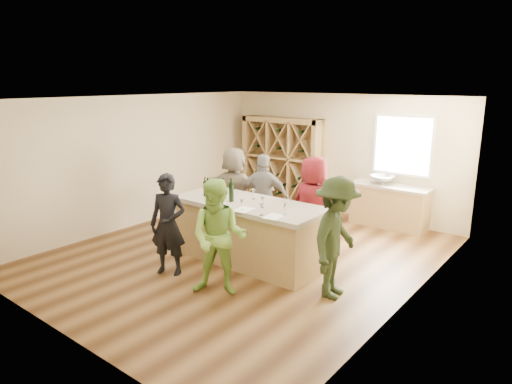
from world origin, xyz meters
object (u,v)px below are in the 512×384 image
Objects in this scene: wine_bottle_c at (224,190)px; person_far_mid at (264,199)px; sink at (382,180)px; person_far_right at (313,207)px; wine_bottle_a at (205,189)px; tasting_counter_base at (249,234)px; person_near_right at (219,238)px; person_near_left at (168,225)px; wine_bottle_b at (208,190)px; wine_rack at (282,162)px; person_far_left at (235,190)px; wine_bottle_e at (231,192)px; person_server at (336,238)px.

wine_bottle_c is 0.17× the size of person_far_mid.
sink is 2.48m from person_far_right.
tasting_counter_base is at bearing 10.47° from wine_bottle_a.
person_near_right is (0.93, -1.13, -0.35)m from wine_bottle_c.
tasting_counter_base is 1.56× the size of person_near_left.
wine_bottle_b is 1.54m from person_near_right.
person_far_mid is (0.45, 1.14, -0.35)m from wine_bottle_a.
wine_rack is 1.23× the size of person_far_left.
person_far_right is at bearing 40.09° from wine_bottle_b.
wine_bottle_e is (1.52, -3.64, 0.15)m from wine_rack.
tasting_counter_base is at bearing 53.26° from person_far_right.
person_server is at bearing -2.73° from person_near_left.
wine_rack reaches higher than wine_bottle_c.
tasting_counter_base is at bearing 128.92° from person_far_left.
wine_bottle_a is 1.11m from person_near_left.
wine_rack is at bearing 112.59° from wine_bottle_e.
wine_bottle_a is at bearing 80.71° from person_server.
person_far_mid reaches higher than wine_bottle_b.
person_server is 0.99× the size of person_far_right.
person_far_right reaches higher than person_server.
wine_rack is 7.59× the size of wine_bottle_c.
person_far_left reaches higher than wine_bottle_c.
wine_rack is at bearing -88.46° from person_far_left.
wine_bottle_a is (0.89, -3.64, 0.11)m from wine_rack.
person_far_mid is at bearing 162.99° from person_far_left.
person_near_left is 1.14m from person_near_right.
person_server is (2.32, -0.15, -0.32)m from wine_bottle_c.
tasting_counter_base is 1.05m from wine_bottle_b.
wine_bottle_a is at bearing 35.23° from person_far_right.
wine_bottle_e is 0.19× the size of person_near_right.
wine_bottle_a is 0.38m from wine_bottle_c.
person_near_left is (0.01, -0.94, -0.39)m from wine_bottle_b.
tasting_counter_base is 7.79× the size of wine_bottle_e.
person_near_right is at bearing 115.97° from person_far_left.
sink is (2.70, -0.07, -0.09)m from wine_rack.
wine_bottle_e reaches higher than wine_bottle_a.
person_near_left reaches higher than wine_bottle_b.
wine_bottle_b is at bearing -160.37° from tasting_counter_base.
person_near_left is at bearing 56.72° from person_far_right.
wine_bottle_c is at bearing -70.44° from wine_rack.
person_far_right reaches higher than wine_bottle_e.
person_far_right reaches higher than person_near_left.
wine_rack is 6.59× the size of wine_bottle_e.
wine_bottle_c is at bearing -170.05° from tasting_counter_base.
wine_bottle_b is (-1.65, -3.67, 0.21)m from sink.
sink is at bearing -141.36° from person_far_mid.
person_near_left is (0.17, -1.03, -0.38)m from wine_bottle_a.
person_near_left is at bearing -100.81° from wine_bottle_c.
wine_bottle_a is 0.15× the size of person_far_right.
person_far_right is at bearing -45.68° from wine_rack.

